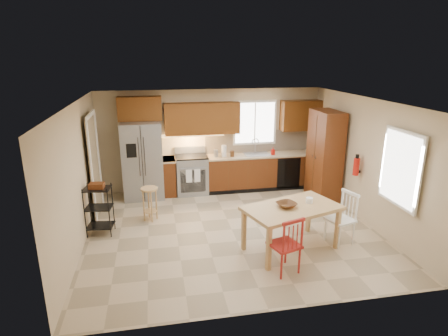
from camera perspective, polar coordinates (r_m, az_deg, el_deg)
name	(u,v)px	position (r m, az deg, el deg)	size (l,w,h in m)	color
floor	(232,229)	(7.46, 1.17, -9.34)	(5.50, 5.50, 0.00)	tan
ceiling	(233,102)	(6.73, 1.30, 10.09)	(5.50, 5.00, 0.02)	silver
wall_back	(212,140)	(9.38, -1.91, 4.31)	(5.50, 0.02, 2.50)	#CCB793
wall_front	(273,227)	(4.74, 7.52, -8.92)	(5.50, 0.02, 2.50)	#CCB793
wall_left	(78,177)	(6.99, -21.40, -1.35)	(0.02, 5.00, 2.50)	#CCB793
wall_right	(366,161)	(8.01, 20.88, 0.96)	(0.02, 5.00, 2.50)	#CCB793
refrigerator	(143,160)	(9.00, -12.27, 1.14)	(0.92, 0.75, 1.82)	gray
range_stove	(192,175)	(9.22, -4.94, -1.06)	(0.76, 0.63, 0.92)	gray
base_cabinet_narrow	(169,176)	(9.20, -8.36, -1.28)	(0.30, 0.60, 0.90)	#592810
base_cabinet_run	(264,171)	(9.58, 6.06, -0.46)	(2.92, 0.60, 0.90)	#592810
dishwasher	(289,173)	(9.49, 9.80, -0.78)	(0.60, 0.02, 0.78)	black
backsplash	(261,141)	(9.65, 5.72, 4.15)	(2.92, 0.03, 0.55)	beige
upper_over_fridge	(140,109)	(8.95, -12.73, 8.83)	(1.00, 0.35, 0.55)	#613210
upper_left_block	(202,118)	(9.06, -3.35, 7.55)	(1.80, 0.35, 0.75)	#613210
upper_right_block	(301,115)	(9.70, 11.60, 7.86)	(1.00, 0.35, 0.75)	#613210
window_back	(255,123)	(9.50, 4.70, 6.90)	(1.12, 0.04, 1.12)	white
sink	(257,156)	(9.41, 5.03, 1.86)	(0.62, 0.46, 0.16)	gray
undercab_glow	(190,135)	(9.08, -5.17, 4.99)	(1.60, 0.30, 0.01)	#FFBF66
soap_bottle	(273,151)	(9.39, 7.45, 2.60)	(0.09, 0.09, 0.19)	#B7150C
paper_towel	(224,151)	(9.13, -0.01, 2.62)	(0.12, 0.12, 0.28)	white
canister_steel	(216,153)	(9.11, -1.24, 2.25)	(0.11, 0.11, 0.18)	gray
canister_wood	(232,154)	(9.16, 1.26, 2.20)	(0.10, 0.10, 0.14)	#532E16
pantry	(324,156)	(8.92, 15.06, 1.74)	(0.50, 0.95, 2.10)	#592810
fire_extinguisher	(356,167)	(8.11, 19.50, 0.19)	(0.12, 0.12, 0.36)	#B7150C
window_right	(401,169)	(7.00, 25.34, -0.08)	(0.04, 1.02, 1.32)	white
doorway	(94,167)	(8.26, -19.17, 0.16)	(0.04, 0.95, 2.10)	#8C7A59
dining_table	(291,228)	(6.71, 10.14, -9.04)	(1.62, 0.91, 0.79)	tan
chair_red	(284,244)	(6.02, 9.20, -11.33)	(0.45, 0.45, 0.95)	maroon
chair_white	(340,219)	(7.09, 17.30, -7.38)	(0.45, 0.45, 0.95)	white
table_bowl	(286,207)	(6.51, 9.49, -5.92)	(0.33, 0.33, 0.08)	#532E16
table_jar	(309,202)	(6.75, 12.87, -5.00)	(0.12, 0.12, 0.14)	white
bar_stool	(150,204)	(7.87, -11.20, -5.40)	(0.34, 0.34, 0.70)	tan
utility_cart	(99,210)	(7.49, -18.49, -6.10)	(0.48, 0.38, 0.97)	black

